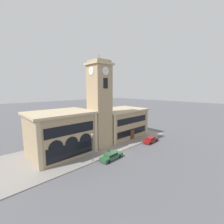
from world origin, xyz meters
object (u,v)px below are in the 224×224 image
object	(u,v)px
parked_car_near	(111,156)
street_lamp	(92,143)
parked_car_mid	(151,140)
bollard	(109,152)

from	to	relation	value
parked_car_near	street_lamp	distance (m)	4.66
parked_car_near	parked_car_mid	xyz separation A→B (m)	(13.60, -0.00, 0.04)
parked_car_near	street_lamp	bearing A→B (deg)	150.92
parked_car_near	bollard	distance (m)	1.93
parked_car_near	bollard	world-z (taller)	parked_car_near
parked_car_near	bollard	xyz separation A→B (m)	(0.90, 1.71, -0.03)
street_lamp	parked_car_mid	bearing A→B (deg)	-5.33
parked_car_near	street_lamp	size ratio (longest dim) A/B	0.93
parked_car_mid	street_lamp	distance (m)	17.17
parked_car_mid	bollard	xyz separation A→B (m)	(-12.70, 1.71, -0.07)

